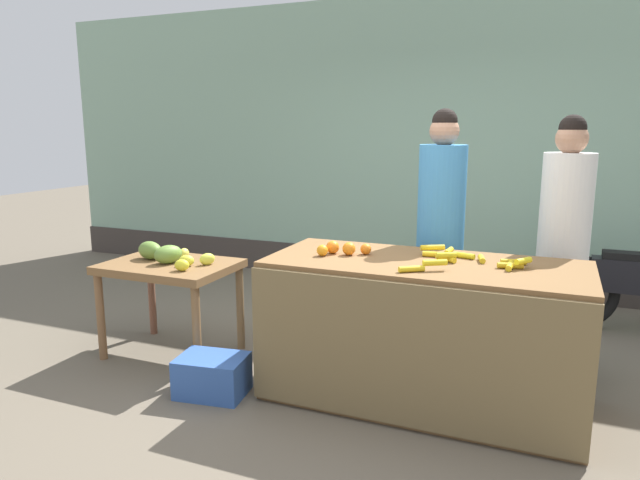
{
  "coord_description": "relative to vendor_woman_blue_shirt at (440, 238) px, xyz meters",
  "views": [
    {
      "loc": [
        1.18,
        -3.44,
        1.74
      ],
      "look_at": [
        -0.31,
        0.15,
        0.96
      ],
      "focal_mm": 32.07,
      "sensor_mm": 36.0,
      "label": 1
    }
  ],
  "objects": [
    {
      "name": "fruit_stall_counter",
      "position": [
        0.04,
        -0.69,
        -0.49
      ],
      "size": [
        1.96,
        0.88,
        0.91
      ],
      "color": "brown",
      "rests_on": "ground"
    },
    {
      "name": "vendor_woman_white_shirt",
      "position": [
        0.83,
        0.09,
        -0.03
      ],
      "size": [
        0.34,
        0.34,
        1.82
      ],
      "color": "#33333D",
      "rests_on": "ground"
    },
    {
      "name": "banana_bunch_pile",
      "position": [
        0.27,
        -0.63,
        -0.0
      ],
      "size": [
        0.71,
        0.69,
        0.07
      ],
      "color": "yellow",
      "rests_on": "fruit_stall_counter"
    },
    {
      "name": "vendor_woman_blue_shirt",
      "position": [
        0.0,
        0.0,
        0.0
      ],
      "size": [
        0.34,
        0.34,
        1.86
      ],
      "color": "#33333D",
      "rests_on": "ground"
    },
    {
      "name": "market_wall_back",
      "position": [
        -0.42,
        2.08,
        0.57
      ],
      "size": [
        9.69,
        0.23,
        3.09
      ],
      "color": "#8CB299",
      "rests_on": "ground"
    },
    {
      "name": "produce_crate",
      "position": [
        -1.24,
        -1.15,
        -0.81
      ],
      "size": [
        0.48,
        0.38,
        0.26
      ],
      "primitive_type": "cube",
      "rotation": [
        0.0,
        0.0,
        0.14
      ],
      "color": "#3359A5",
      "rests_on": "ground"
    },
    {
      "name": "ground_plane",
      "position": [
        -0.42,
        -0.67,
        -0.94
      ],
      "size": [
        24.0,
        24.0,
        0.0
      ],
      "primitive_type": "plane",
      "color": "#665B4C"
    },
    {
      "name": "produce_sack",
      "position": [
        -1.18,
        0.05,
        -0.69
      ],
      "size": [
        0.46,
        0.47,
        0.51
      ],
      "primitive_type": "ellipsoid",
      "rotation": [
        0.0,
        0.0,
        2.23
      ],
      "color": "maroon",
      "rests_on": "ground"
    },
    {
      "name": "side_table_wooden",
      "position": [
        -1.9,
        -0.67,
        -0.32
      ],
      "size": [
        0.96,
        0.69,
        0.73
      ],
      "color": "brown",
      "rests_on": "ground"
    },
    {
      "name": "mango_papaya_pile",
      "position": [
        -1.95,
        -0.66,
        -0.15
      ],
      "size": [
        0.7,
        0.44,
        0.14
      ],
      "color": "#DAD04C",
      "rests_on": "side_table_wooden"
    },
    {
      "name": "orange_pile",
      "position": [
        -0.51,
        -0.69,
        0.01
      ],
      "size": [
        0.32,
        0.22,
        0.09
      ],
      "color": "orange",
      "rests_on": "fruit_stall_counter"
    }
  ]
}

